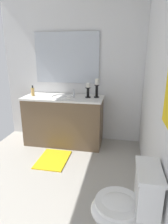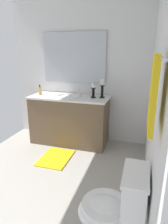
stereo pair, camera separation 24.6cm
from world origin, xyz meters
The scene contains 11 objects.
floor centered at (0.00, 0.00, -0.01)m, with size 2.76×2.54×0.02m, color #B2ADA3.
wall_back centered at (0.00, 1.27, 1.23)m, with size 2.76×0.04×2.45m, color white.
wall_left centered at (-1.38, 0.00, 1.23)m, with size 0.04×2.54×2.45m, color white.
vanity_cabinet centered at (-1.05, -0.09, 0.43)m, with size 0.58×1.38×0.86m.
sink_basin centered at (-1.05, -0.09, 0.82)m, with size 0.40×0.40×0.24m.
mirror centered at (-1.33, -0.09, 1.49)m, with size 0.02×1.15×0.87m, color silver.
candle_holder_tall centered at (-1.12, 0.48, 1.02)m, with size 0.09×0.09×0.31m.
candle_holder_short centered at (-1.08, 0.34, 0.99)m, with size 0.09×0.09×0.25m.
soap_bottle centered at (-1.03, -0.63, 0.93)m, with size 0.06×0.06×0.18m.
toilet centered at (0.75, 0.99, 0.37)m, with size 0.39×0.54×0.75m.
bath_mat centered at (-0.43, -0.09, 0.01)m, with size 0.60×0.44×0.02m, color yellow.
Camera 1 is at (2.13, 0.90, 1.60)m, focal length 31.76 mm.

